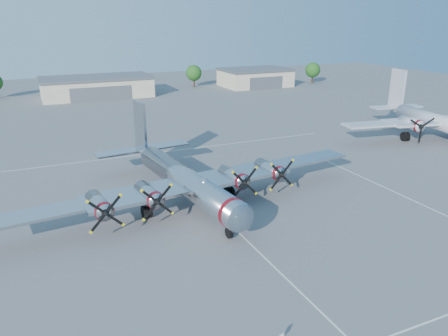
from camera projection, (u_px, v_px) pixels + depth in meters
name	position (u px, v px, depth m)	size (l,w,h in m)	color
ground	(220.00, 215.00, 46.90)	(260.00, 260.00, 0.00)	#5C5C5E
parking_lines	(227.00, 221.00, 45.39)	(60.00, 50.08, 0.01)	silver
hangar_center	(97.00, 87.00, 116.70)	(28.60, 14.60, 5.40)	#B5AD90
hangar_east	(255.00, 77.00, 135.35)	(20.60, 14.60, 5.40)	#B5AD90
tree_east	(194.00, 73.00, 133.07)	(4.80, 4.80, 6.64)	#382619
tree_far_east	(313.00, 70.00, 140.94)	(4.80, 4.80, 6.64)	#382619
main_bomber_b29	(183.00, 202.00, 50.25)	(43.44, 29.72, 9.61)	silver
twin_engine_east	(426.00, 137.00, 77.70)	(34.13, 24.54, 10.82)	silver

